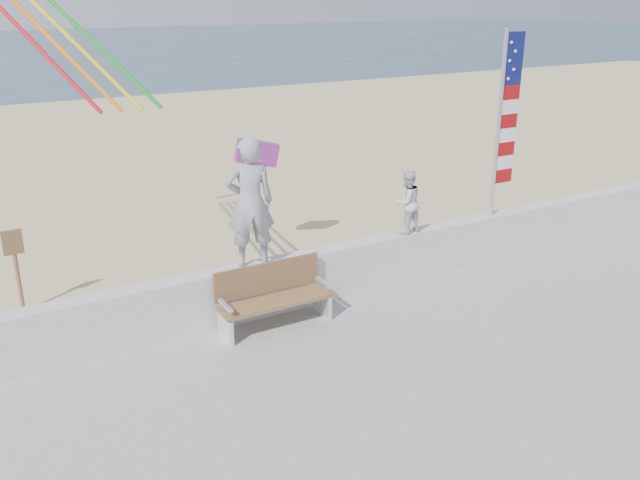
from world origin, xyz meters
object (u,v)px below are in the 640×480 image
Objects in this scene: flag at (504,116)px; adult at (250,203)px; child at (407,202)px; bench at (273,295)px.

adult is at bearing 180.00° from flag.
flag is (2.19, -0.00, 1.34)m from child.
flag is at bearing 173.30° from child.
child is at bearing 8.88° from bench.
adult reaches higher than bench.
adult is 1.78× the size of child.
child is 0.33× the size of flag.
child is 3.10m from bench.
child is 2.56m from flag.
flag is (5.22, -0.00, 0.88)m from adult.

